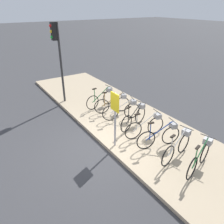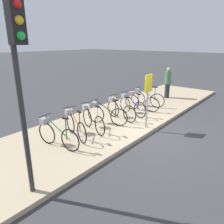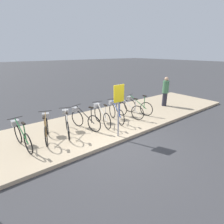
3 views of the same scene
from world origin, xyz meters
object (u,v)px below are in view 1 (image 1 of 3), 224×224
at_px(parked_bicycle_5, 161,135).
at_px(parked_bicycle_6, 178,145).
at_px(parked_bicycle_1, 114,103).
at_px(traffic_light, 57,47).
at_px(parked_bicycle_0, 102,97).
at_px(parked_bicycle_7, 201,156).
at_px(parked_bicycle_2, 123,110).
at_px(parked_bicycle_3, 135,116).
at_px(parked_bicycle_4, 147,125).
at_px(sign_post, 115,111).

xyz_separation_m(parked_bicycle_5, parked_bicycle_6, (0.73, 0.00, 0.00)).
bearing_deg(parked_bicycle_1, traffic_light, -148.68).
bearing_deg(parked_bicycle_0, parked_bicycle_6, -0.32).
bearing_deg(parked_bicycle_7, parked_bicycle_1, 179.87).
relative_size(parked_bicycle_5, traffic_light, 0.43).
xyz_separation_m(parked_bicycle_0, parked_bicycle_2, (1.59, 0.06, 0.00)).
height_order(parked_bicycle_1, parked_bicycle_6, same).
height_order(parked_bicycle_1, parked_bicycle_2, same).
distance_m(parked_bicycle_0, parked_bicycle_5, 3.86).
relative_size(parked_bicycle_3, traffic_light, 0.42).
height_order(parked_bicycle_0, parked_bicycle_6, same).
relative_size(parked_bicycle_4, traffic_light, 0.43).
bearing_deg(parked_bicycle_0, parked_bicycle_5, -0.38).
bearing_deg(sign_post, parked_bicycle_3, 115.18).
height_order(parked_bicycle_1, parked_bicycle_7, same).
relative_size(parked_bicycle_2, parked_bicycle_5, 0.98).
bearing_deg(parked_bicycle_3, parked_bicycle_1, 179.22).
bearing_deg(sign_post, parked_bicycle_7, 31.26).
bearing_deg(parked_bicycle_5, traffic_light, -166.27).
distance_m(parked_bicycle_2, parked_bicycle_6, 3.00).
height_order(parked_bicycle_0, parked_bicycle_5, same).
bearing_deg(parked_bicycle_1, parked_bicycle_6, -2.13).
height_order(parked_bicycle_5, sign_post, sign_post).
relative_size(traffic_light, sign_post, 1.92).
height_order(parked_bicycle_5, traffic_light, traffic_light).
relative_size(parked_bicycle_1, parked_bicycle_4, 0.96).
xyz_separation_m(parked_bicycle_6, sign_post, (-1.61, -1.28, 0.87)).
relative_size(parked_bicycle_1, sign_post, 0.80).
distance_m(parked_bicycle_3, parked_bicycle_4, 0.80).
relative_size(parked_bicycle_5, sign_post, 0.82).
bearing_deg(parked_bicycle_5, parked_bicycle_0, 179.62).
bearing_deg(sign_post, traffic_light, -179.40).
distance_m(parked_bicycle_4, parked_bicycle_5, 0.75).
xyz_separation_m(parked_bicycle_3, parked_bicycle_4, (0.79, -0.08, 0.00)).
bearing_deg(parked_bicycle_0, traffic_light, -139.33).
distance_m(parked_bicycle_3, traffic_light, 4.70).
xyz_separation_m(parked_bicycle_0, parked_bicycle_3, (2.32, 0.09, 0.00)).
relative_size(parked_bicycle_2, parked_bicycle_4, 0.96).
distance_m(parked_bicycle_5, traffic_light, 6.01).
distance_m(parked_bicycle_0, sign_post, 3.36).
bearing_deg(parked_bicycle_1, parked_bicycle_0, -172.24).
relative_size(parked_bicycle_2, parked_bicycle_3, 0.98).
xyz_separation_m(parked_bicycle_3, parked_bicycle_6, (2.27, -0.12, 0.00)).
height_order(parked_bicycle_6, parked_bicycle_7, same).
xyz_separation_m(parked_bicycle_0, parked_bicycle_6, (4.58, -0.03, 0.00)).
xyz_separation_m(parked_bicycle_5, parked_bicycle_7, (1.44, 0.13, 0.00)).
bearing_deg(parked_bicycle_7, parked_bicycle_3, -179.81).
relative_size(parked_bicycle_0, parked_bicycle_7, 1.03).
xyz_separation_m(parked_bicycle_7, sign_post, (-2.32, -1.41, 0.87)).
bearing_deg(traffic_light, parked_bicycle_6, 12.16).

